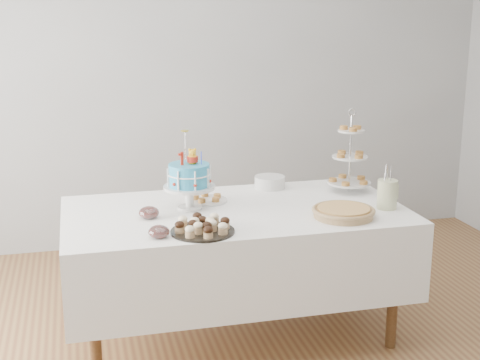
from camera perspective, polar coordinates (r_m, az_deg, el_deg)
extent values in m
plane|color=brown|center=(3.82, 0.72, -14.94)|extent=(5.00, 5.00, 0.00)
cube|color=gray|center=(5.31, -4.81, 8.76)|extent=(5.00, 0.04, 2.70)
cube|color=white|center=(3.86, -0.40, -5.72)|extent=(1.92, 1.02, 0.45)
cylinder|color=brown|center=(3.50, -12.33, -11.98)|extent=(0.06, 0.06, 0.67)
cylinder|color=brown|center=(3.88, 12.95, -9.30)|extent=(0.06, 0.06, 0.67)
cylinder|color=brown|center=(4.18, -12.71, -7.52)|extent=(0.06, 0.06, 0.67)
cylinder|color=brown|center=(4.50, 8.71, -5.70)|extent=(0.06, 0.06, 0.67)
cylinder|color=#2E9BCB|center=(3.75, -4.36, 0.44)|extent=(0.23, 0.23, 0.13)
torus|color=white|center=(3.74, -4.36, 0.53)|extent=(0.24, 0.24, 0.01)
cube|color=red|center=(3.70, -4.97, 1.84)|extent=(0.02, 0.02, 0.07)
cylinder|color=blue|center=(3.71, -3.33, 1.90)|extent=(0.01, 0.01, 0.07)
cylinder|color=silver|center=(3.74, -4.69, 2.79)|extent=(0.00, 0.00, 0.18)
cylinder|color=yellow|center=(3.72, -4.72, 4.21)|extent=(0.05, 0.05, 0.01)
cylinder|color=black|center=(3.41, -3.21, -4.40)|extent=(0.33, 0.33, 0.01)
ellipsoid|color=black|center=(3.38, -4.29, -3.72)|extent=(0.05, 0.05, 0.04)
ellipsoid|color=#FEEBC5|center=(3.40, -2.17, -3.57)|extent=(0.05, 0.05, 0.04)
cylinder|color=tan|center=(3.68, 8.82, -2.85)|extent=(0.32, 0.32, 0.04)
cylinder|color=tan|center=(3.68, 8.83, -2.49)|extent=(0.28, 0.28, 0.02)
torus|color=tan|center=(3.68, 8.83, -2.55)|extent=(0.34, 0.34, 0.02)
cylinder|color=silver|center=(4.15, 9.39, 2.22)|extent=(0.01, 0.01, 0.48)
cylinder|color=silver|center=(4.19, 9.29, -0.21)|extent=(0.27, 0.27, 0.01)
cylinder|color=silver|center=(4.15, 9.38, 1.96)|extent=(0.22, 0.22, 0.01)
cylinder|color=silver|center=(4.12, 9.47, 4.16)|extent=(0.16, 0.16, 0.01)
torus|color=silver|center=(4.10, 9.54, 5.72)|extent=(0.05, 0.01, 0.05)
cylinder|color=silver|center=(4.23, 2.55, -0.18)|extent=(0.19, 0.19, 0.08)
cylinder|color=silver|center=(3.94, -2.83, -1.75)|extent=(0.24, 0.24, 0.01)
ellipsoid|color=silver|center=(3.34, -6.93, -4.40)|extent=(0.11, 0.11, 0.06)
cylinder|color=#610F08|center=(3.34, -6.93, -4.49)|extent=(0.07, 0.07, 0.03)
ellipsoid|color=silver|center=(3.65, -7.78, -2.77)|extent=(0.11, 0.11, 0.07)
cylinder|color=#610F08|center=(3.65, -7.78, -2.86)|extent=(0.08, 0.08, 0.03)
cylinder|color=silver|center=(3.87, 12.45, -1.20)|extent=(0.11, 0.11, 0.17)
cylinder|color=silver|center=(3.88, 13.29, -0.98)|extent=(0.01, 0.01, 0.09)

